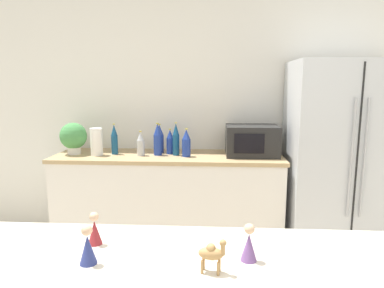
{
  "coord_description": "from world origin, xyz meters",
  "views": [
    {
      "loc": [
        -0.04,
        -0.75,
        1.54
      ],
      "look_at": [
        -0.16,
        1.38,
        1.17
      ],
      "focal_mm": 32.0,
      "sensor_mm": 36.0,
      "label": 1
    }
  ],
  "objects_px": {
    "potted_plant": "(73,137)",
    "back_bottle_2": "(176,140)",
    "refrigerator": "(341,160)",
    "back_bottle_0": "(186,143)",
    "back_bottle_1": "(114,140)",
    "back_bottle_4": "(170,142)",
    "wise_man_figurine_crimson": "(88,247)",
    "microwave": "(252,140)",
    "back_bottle_6": "(159,139)",
    "paper_towel_roll": "(97,142)",
    "camel_figurine": "(212,253)",
    "back_bottle_3": "(158,140)",
    "wise_man_figurine_purple": "(95,230)",
    "wise_man_figurine_blue": "(249,245)",
    "back_bottle_5": "(141,144)"
  },
  "relations": [
    {
      "from": "potted_plant",
      "to": "back_bottle_2",
      "type": "bearing_deg",
      "value": 0.21
    },
    {
      "from": "refrigerator",
      "to": "back_bottle_0",
      "type": "relative_size",
      "value": 6.77
    },
    {
      "from": "back_bottle_1",
      "to": "back_bottle_4",
      "type": "relative_size",
      "value": 1.21
    },
    {
      "from": "wise_man_figurine_crimson",
      "to": "microwave",
      "type": "bearing_deg",
      "value": 69.98
    },
    {
      "from": "potted_plant",
      "to": "back_bottle_6",
      "type": "bearing_deg",
      "value": 8.39
    },
    {
      "from": "paper_towel_roll",
      "to": "back_bottle_6",
      "type": "height_order",
      "value": "back_bottle_6"
    },
    {
      "from": "back_bottle_4",
      "to": "camel_figurine",
      "type": "relative_size",
      "value": 2.08
    },
    {
      "from": "back_bottle_1",
      "to": "back_bottle_3",
      "type": "relative_size",
      "value": 0.96
    },
    {
      "from": "wise_man_figurine_purple",
      "to": "refrigerator",
      "type": "bearing_deg",
      "value": 50.16
    },
    {
      "from": "back_bottle_3",
      "to": "wise_man_figurine_crimson",
      "type": "bearing_deg",
      "value": -87.22
    },
    {
      "from": "back_bottle_4",
      "to": "wise_man_figurine_crimson",
      "type": "height_order",
      "value": "back_bottle_4"
    },
    {
      "from": "back_bottle_2",
      "to": "wise_man_figurine_blue",
      "type": "xyz_separation_m",
      "value": [
        0.47,
        -2.04,
        -0.04
      ]
    },
    {
      "from": "potted_plant",
      "to": "wise_man_figurine_blue",
      "type": "relative_size",
      "value": 2.28
    },
    {
      "from": "paper_towel_roll",
      "to": "microwave",
      "type": "bearing_deg",
      "value": 3.35
    },
    {
      "from": "back_bottle_4",
      "to": "back_bottle_3",
      "type": "bearing_deg",
      "value": -149.39
    },
    {
      "from": "back_bottle_3",
      "to": "wise_man_figurine_crimson",
      "type": "relative_size",
      "value": 2.22
    },
    {
      "from": "back_bottle_1",
      "to": "back_bottle_4",
      "type": "height_order",
      "value": "back_bottle_1"
    },
    {
      "from": "wise_man_figurine_crimson",
      "to": "wise_man_figurine_blue",
      "type": "bearing_deg",
      "value": 5.69
    },
    {
      "from": "back_bottle_6",
      "to": "wise_man_figurine_blue",
      "type": "bearing_deg",
      "value": -73.49
    },
    {
      "from": "wise_man_figurine_blue",
      "to": "wise_man_figurine_purple",
      "type": "bearing_deg",
      "value": 170.96
    },
    {
      "from": "wise_man_figurine_purple",
      "to": "microwave",
      "type": "bearing_deg",
      "value": 68.01
    },
    {
      "from": "back_bottle_4",
      "to": "wise_man_figurine_purple",
      "type": "relative_size",
      "value": 1.94
    },
    {
      "from": "back_bottle_5",
      "to": "back_bottle_2",
      "type": "bearing_deg",
      "value": 6.33
    },
    {
      "from": "refrigerator",
      "to": "paper_towel_roll",
      "type": "bearing_deg",
      "value": -179.84
    },
    {
      "from": "refrigerator",
      "to": "back_bottle_5",
      "type": "distance_m",
      "value": 1.83
    },
    {
      "from": "refrigerator",
      "to": "back_bottle_2",
      "type": "bearing_deg",
      "value": 178.5
    },
    {
      "from": "back_bottle_1",
      "to": "wise_man_figurine_crimson",
      "type": "height_order",
      "value": "back_bottle_1"
    },
    {
      "from": "refrigerator",
      "to": "wise_man_figurine_purple",
      "type": "height_order",
      "value": "refrigerator"
    },
    {
      "from": "back_bottle_6",
      "to": "wise_man_figurine_blue",
      "type": "distance_m",
      "value": 2.25
    },
    {
      "from": "wise_man_figurine_crimson",
      "to": "refrigerator",
      "type": "bearing_deg",
      "value": 52.64
    },
    {
      "from": "potted_plant",
      "to": "wise_man_figurine_purple",
      "type": "relative_size",
      "value": 2.41
    },
    {
      "from": "refrigerator",
      "to": "back_bottle_5",
      "type": "bearing_deg",
      "value": 179.9
    },
    {
      "from": "wise_man_figurine_blue",
      "to": "wise_man_figurine_purple",
      "type": "height_order",
      "value": "wise_man_figurine_blue"
    },
    {
      "from": "wise_man_figurine_purple",
      "to": "back_bottle_6",
      "type": "bearing_deg",
      "value": 92.11
    },
    {
      "from": "back_bottle_0",
      "to": "wise_man_figurine_crimson",
      "type": "distance_m",
      "value": 2.05
    },
    {
      "from": "wise_man_figurine_blue",
      "to": "back_bottle_1",
      "type": "bearing_deg",
      "value": 117.14
    },
    {
      "from": "potted_plant",
      "to": "back_bottle_4",
      "type": "xyz_separation_m",
      "value": [
        0.91,
        0.07,
        -0.05
      ]
    },
    {
      "from": "back_bottle_0",
      "to": "back_bottle_2",
      "type": "distance_m",
      "value": 0.12
    },
    {
      "from": "wise_man_figurine_blue",
      "to": "wise_man_figurine_purple",
      "type": "relative_size",
      "value": 1.06
    },
    {
      "from": "microwave",
      "to": "potted_plant",
      "type": "bearing_deg",
      "value": -178.54
    },
    {
      "from": "back_bottle_5",
      "to": "camel_figurine",
      "type": "bearing_deg",
      "value": -72.28
    },
    {
      "from": "back_bottle_2",
      "to": "back_bottle_4",
      "type": "xyz_separation_m",
      "value": [
        -0.06,
        0.06,
        -0.03
      ]
    },
    {
      "from": "back_bottle_2",
      "to": "back_bottle_3",
      "type": "distance_m",
      "value": 0.17
    },
    {
      "from": "wise_man_figurine_blue",
      "to": "paper_towel_roll",
      "type": "bearing_deg",
      "value": 121.16
    },
    {
      "from": "microwave",
      "to": "camel_figurine",
      "type": "xyz_separation_m",
      "value": [
        -0.37,
        -2.16,
        -0.02
      ]
    },
    {
      "from": "back_bottle_3",
      "to": "back_bottle_4",
      "type": "relative_size",
      "value": 1.26
    },
    {
      "from": "back_bottle_4",
      "to": "back_bottle_6",
      "type": "distance_m",
      "value": 0.12
    },
    {
      "from": "camel_figurine",
      "to": "back_bottle_5",
      "type": "bearing_deg",
      "value": 107.72
    },
    {
      "from": "back_bottle_3",
      "to": "wise_man_figurine_blue",
      "type": "bearing_deg",
      "value": -72.62
    },
    {
      "from": "refrigerator",
      "to": "back_bottle_5",
      "type": "relative_size",
      "value": 7.6
    }
  ]
}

